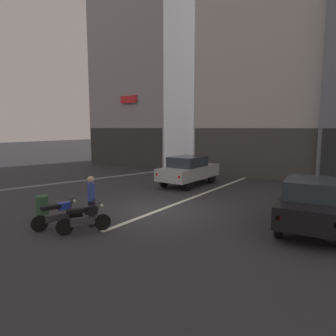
# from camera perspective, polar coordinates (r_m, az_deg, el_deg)

# --- Properties ---
(ground_plane) EXTENTS (120.00, 120.00, 0.00)m
(ground_plane) POSITION_cam_1_polar(r_m,az_deg,el_deg) (12.10, -1.79, -7.95)
(ground_plane) COLOR #333338
(lane_centre_line) EXTENTS (0.20, 18.00, 0.01)m
(lane_centre_line) POSITION_cam_1_polar(r_m,az_deg,el_deg) (17.18, 10.15, -3.40)
(lane_centre_line) COLOR silver
(lane_centre_line) RESTS_ON ground
(building_corner_left) EXTENTS (8.15, 8.19, 18.61)m
(building_corner_left) POSITION_cam_1_polar(r_m,az_deg,el_deg) (29.43, -2.98, 19.44)
(building_corner_left) COLOR #9E9EA3
(building_corner_left) RESTS_ON ground
(building_mid_block) EXTENTS (8.60, 7.78, 17.84)m
(building_mid_block) POSITION_cam_1_polar(r_m,az_deg,el_deg) (24.49, 19.20, 20.55)
(building_mid_block) COLOR silver
(building_mid_block) RESTS_ON ground
(car_silver_crossing_near) EXTENTS (1.85, 4.14, 1.64)m
(car_silver_crossing_near) POSITION_cam_1_polar(r_m,az_deg,el_deg) (17.14, 3.86, -0.33)
(car_silver_crossing_near) COLOR black
(car_silver_crossing_near) RESTS_ON ground
(car_black_parked_kerbside) EXTENTS (2.17, 4.26, 1.64)m
(car_black_parked_kerbside) POSITION_cam_1_polar(r_m,az_deg,el_deg) (10.74, 25.33, -5.82)
(car_black_parked_kerbside) COLOR black
(car_black_parked_kerbside) RESTS_ON ground
(car_white_down_street) EXTENTS (1.86, 4.14, 1.64)m
(car_white_down_street) POSITION_cam_1_polar(r_m,az_deg,el_deg) (22.23, 18.82, 1.10)
(car_white_down_street) COLOR black
(car_white_down_street) RESTS_ON ground
(motorcycle_blue_row_leftmost) EXTENTS (0.66, 1.61, 0.98)m
(motorcycle_blue_row_leftmost) POSITION_cam_1_polar(r_m,az_deg,el_deg) (10.56, -19.85, -8.14)
(motorcycle_blue_row_leftmost) COLOR black
(motorcycle_blue_row_leftmost) RESTS_ON ground
(motorcycle_black_row_left_mid) EXTENTS (0.93, 1.46, 0.98)m
(motorcycle_black_row_left_mid) POSITION_cam_1_polar(r_m,az_deg,el_deg) (9.87, -15.39, -9.06)
(motorcycle_black_row_left_mid) COLOR black
(motorcycle_black_row_left_mid) RESTS_ON ground
(person_by_motorcycles) EXTENTS (0.42, 0.40, 1.67)m
(person_by_motorcycles) POSITION_cam_1_polar(r_m,az_deg,el_deg) (10.37, -14.14, -5.94)
(person_by_motorcycles) COLOR #23232D
(person_by_motorcycles) RESTS_ON ground
(trash_bin) EXTENTS (0.44, 0.44, 0.85)m
(trash_bin) POSITION_cam_1_polar(r_m,az_deg,el_deg) (11.74, -22.48, -6.87)
(trash_bin) COLOR #2D5938
(trash_bin) RESTS_ON ground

